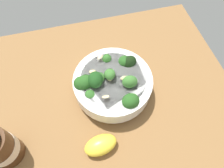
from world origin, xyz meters
The scene contains 3 objects.
ground_plane centered at (0.00, 0.00, -1.97)cm, with size 70.39×70.39×3.93cm, color brown.
bowl_of_broccoli centered at (5.21, 0.40, 4.52)cm, with size 21.18×21.62×10.92cm.
lemon_wedge centered at (-9.57, 6.87, 2.06)cm, with size 8.16×4.89×4.12cm, color yellow.
Camera 1 is at (-21.26, 7.00, 51.72)cm, focal length 32.18 mm.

